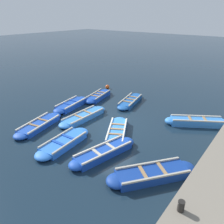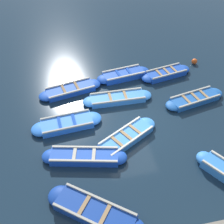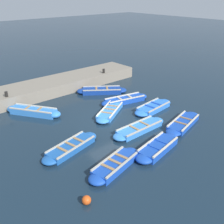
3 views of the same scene
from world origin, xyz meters
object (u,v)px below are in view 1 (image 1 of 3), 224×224
Objects in this scene: bollard_north at (181,206)px; boat_near_quay at (64,143)px; boat_centre at (98,96)px; buoy_orange_near at (107,87)px; boat_tucked at (152,174)px; boat_end_of_row at (71,105)px; boat_outer_right at (130,101)px; boat_broadside at (117,131)px; boat_outer_left at (197,122)px; boat_alongside at (83,116)px; boat_drifting at (39,125)px; boat_stern_in at (104,152)px.

boat_near_quay is at bearing 171.02° from bollard_north.
boat_centre is 9.39× the size of buoy_orange_near.
boat_centre is (-3.04, 6.08, 0.01)m from boat_near_quay.
boat_end_of_row is at bearing 159.91° from boat_tucked.
boat_centre is 11.82m from bollard_north.
boat_near_quay reaches higher than boat_outer_right.
boat_outer_right reaches higher than boat_broadside.
boat_tucked reaches higher than boat_broadside.
boat_tucked is (0.14, -5.68, -0.02)m from boat_outer_left.
boat_centre is at bearing 141.68° from boat_broadside.
boat_alongside reaches higher than buoy_orange_near.
boat_drifting is at bearing -80.42° from buoy_orange_near.
bollard_north is at bearing -35.69° from boat_broadside.
boat_drifting is at bearing -76.60° from boat_end_of_row.
boat_near_quay is 6.77m from boat_outer_right.
boat_outer_left reaches higher than buoy_orange_near.
boat_centre is (-7.67, 5.44, -0.01)m from boat_tucked.
boat_near_quay is at bearing -119.01° from boat_broadside.
boat_centre is at bearing -165.03° from boat_outer_right.
boat_tucked is at bearing -35.38° from boat_centre.
boat_stern_in is at bearing -46.79° from boat_centre.
boat_outer_right is at bearing 174.99° from boat_outer_left.
boat_tucked is 10.21× the size of bollard_north.
boat_tucked reaches higher than boat_alongside.
boat_end_of_row reaches higher than boat_stern_in.
boat_outer_right is 10.42m from bollard_north.
boat_outer_right is 10.12× the size of buoy_orange_near.
boat_near_quay is 6.79m from boat_centre.
boat_outer_left is 6.86m from boat_alongside.
boat_broadside is 6.18m from bollard_north.
boat_outer_left is at bearing 91.40° from boat_tucked.
boat_stern_in is (2.14, 0.57, 0.02)m from boat_near_quay.
boat_stern_in is at bearing -70.13° from boat_broadside.
boat_alongside is 8.68m from bollard_north.
buoy_orange_near is at bearing 138.22° from boat_tucked.
boat_drifting is at bearing -140.14° from boat_outer_left.
boat_outer_right is at bearing 114.69° from boat_broadside.
boat_drifting is at bearing -151.61° from boat_broadside.
boat_tucked reaches higher than boat_drifting.
boat_outer_right is at bearing 130.05° from boat_tucked.
boat_outer_right is 1.08× the size of boat_centre.
boat_tucked is at bearing -88.60° from boat_outer_left.
boat_broadside is (1.93, -4.19, -0.00)m from boat_outer_right.
boat_outer_right reaches higher than buoy_orange_near.
boat_broadside is 0.95× the size of boat_drifting.
boat_stern_in is 2.11m from boat_broadside.
boat_outer_left reaches higher than boat_broadside.
boat_centre is (-2.52, -0.68, 0.02)m from boat_outer_right.
boat_stern_in is at bearing -112.35° from boat_outer_left.
boat_outer_left is 5.68m from boat_tucked.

